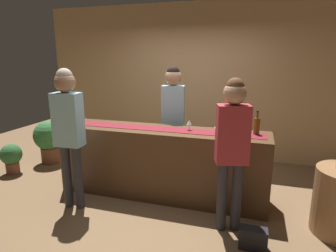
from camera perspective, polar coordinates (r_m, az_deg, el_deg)
The scene contains 14 objects.
ground_plane at distance 4.19m, azimuth -1.30°, elevation -13.46°, with size 10.00×10.00×0.00m, color brown.
back_wall at distance 5.59m, azimuth 4.84°, elevation 8.81°, with size 6.00×0.12×2.90m, color tan.
bar_counter at distance 4.00m, azimuth -1.33°, elevation -7.32°, with size 2.87×0.60×0.96m, color #543821.
counter_runner_cloth at distance 3.85m, azimuth -1.37°, elevation -0.58°, with size 2.72×0.28×0.01m, color maroon.
wine_bottle_amber at distance 3.73m, azimuth 17.30°, elevation 0.05°, with size 0.07×0.07×0.30m.
wine_bottle_clear at distance 3.60m, azimuth 14.71°, elevation -0.23°, with size 0.07×0.07×0.30m.
wine_glass_near_customer at distance 3.64m, azimuth 9.77°, elevation 0.03°, with size 0.07×0.07×0.14m.
wine_glass_mid_counter at distance 3.76m, azimuth 4.25°, elevation 0.65°, with size 0.07×0.07×0.14m.
bartender at distance 4.37m, azimuth 0.98°, elevation 3.15°, with size 0.37×0.25×1.78m.
customer_sipping at distance 3.10m, azimuth 12.73°, elevation -2.64°, with size 0.38×0.28×1.71m.
customer_browsing at distance 3.70m, azimuth -19.32°, elevation 0.49°, with size 0.35×0.25×1.78m.
potted_plant_tall at distance 5.66m, azimuth -22.65°, elevation -2.35°, with size 0.54×0.54×0.79m.
potted_plant_small at distance 5.46m, azimuth -28.83°, elevation -5.38°, with size 0.35×0.35×0.51m.
handbag at distance 3.24m, azimuth 16.62°, elevation -20.73°, with size 0.28×0.14×0.22m, color black.
Camera 1 is at (1.19, -3.55, 1.90)m, focal length 30.50 mm.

